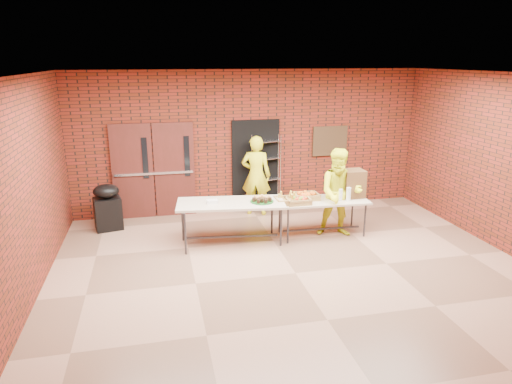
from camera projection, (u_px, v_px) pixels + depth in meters
room at (298, 180)px, 7.11m from camera, size 8.08×7.08×3.28m
double_doors at (154, 171)px, 10.02m from camera, size 1.78×0.12×2.10m
dark_doorway at (256, 165)px, 10.53m from camera, size 1.10×0.06×2.10m
bronze_plaque at (330, 141)px, 10.76m from camera, size 0.85×0.04×0.70m
wire_rack at (266, 173)px, 10.49m from camera, size 0.68×0.37×1.77m
table_left at (231, 206)px, 8.59m from camera, size 2.10×1.09×0.83m
table_right at (322, 203)px, 9.05m from camera, size 1.83×0.85×0.73m
basket_bananas at (287, 200)px, 8.79m from camera, size 0.45×0.35×0.14m
basket_oranges at (306, 196)px, 9.05m from camera, size 0.47×0.37×0.15m
basket_apples at (298, 201)px, 8.77m from camera, size 0.45×0.35×0.14m
muffin_tray at (262, 199)px, 8.58m from camera, size 0.44×0.44×0.11m
napkin_box at (212, 202)px, 8.50m from camera, size 0.20×0.13×0.07m
coffee_dispenser at (353, 183)px, 9.15m from camera, size 0.42×0.38×0.56m
cup_stack_front at (341, 195)px, 8.94m from camera, size 0.08×0.08×0.24m
cup_stack_mid at (349, 194)px, 8.93m from camera, size 0.09×0.09×0.27m
cup_stack_back at (335, 193)px, 9.04m from camera, size 0.08×0.08×0.24m
covered_grill at (107, 207)px, 9.40m from camera, size 0.61×0.54×0.96m
volunteer_woman at (256, 175)px, 10.22m from camera, size 0.77×0.64×1.80m
volunteer_man at (340, 193)px, 8.97m from camera, size 1.01×0.87×1.76m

